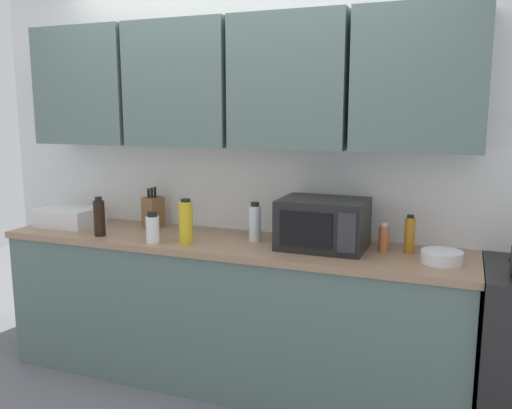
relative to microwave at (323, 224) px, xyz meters
The scene contains 12 objects.
wall_back_with_cabinets 0.82m from the microwave, 160.77° to the left, with size 3.72×0.38×2.60m.
counter_run 0.83m from the microwave, behind, with size 2.85×0.63×0.90m.
microwave is the anchor object (origin of this frame).
dish_rack 1.75m from the microwave, behind, with size 0.38×0.30×0.12m, color silver.
knife_block 1.21m from the microwave, behind, with size 0.12×0.14×0.27m.
bottle_soy_dark 1.38m from the microwave, behind, with size 0.07×0.07×0.24m.
bottle_clear_tall 0.42m from the microwave, behind, with size 0.07×0.07×0.23m.
bottle_yellow_mustard 0.79m from the microwave, 167.02° to the right, with size 0.08×0.08×0.26m.
bottle_white_jar 0.99m from the microwave, 165.76° to the right, with size 0.08×0.08×0.18m.
bottle_spice_jar 0.34m from the microwave, ahead, with size 0.06×0.06×0.16m.
bottle_amber_vinegar 0.47m from the microwave, ahead, with size 0.06×0.06×0.21m.
bowl_ceramic_small 0.65m from the microwave, ahead, with size 0.21×0.21×0.06m, color silver.
Camera 1 is at (1.31, -3.15, 1.66)m, focal length 37.55 mm.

